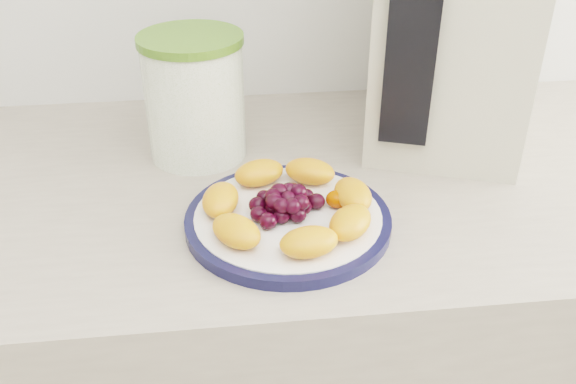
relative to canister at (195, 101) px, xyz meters
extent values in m
cylinder|color=#15183B|center=(0.11, -0.21, -0.08)|extent=(0.26, 0.26, 0.01)
cylinder|color=white|center=(0.11, -0.21, -0.08)|extent=(0.24, 0.24, 0.02)
cylinder|color=#4C6B17|center=(0.00, 0.00, 0.00)|extent=(0.17, 0.17, 0.17)
cylinder|color=#527A2B|center=(0.00, 0.00, 0.09)|extent=(0.17, 0.17, 0.01)
cube|color=beige|center=(0.39, 0.03, 0.10)|extent=(0.31, 0.36, 0.38)
cube|color=black|center=(0.29, -0.10, 0.11)|extent=(0.07, 0.04, 0.28)
ellipsoid|color=orange|center=(0.20, -0.20, -0.05)|extent=(0.05, 0.07, 0.03)
ellipsoid|color=orange|center=(0.15, -0.13, -0.05)|extent=(0.08, 0.07, 0.03)
ellipsoid|color=orange|center=(0.08, -0.13, -0.05)|extent=(0.08, 0.07, 0.03)
ellipsoid|color=orange|center=(0.03, -0.19, -0.05)|extent=(0.06, 0.08, 0.03)
ellipsoid|color=orange|center=(0.05, -0.26, -0.05)|extent=(0.08, 0.08, 0.03)
ellipsoid|color=orange|center=(0.13, -0.29, -0.05)|extent=(0.08, 0.06, 0.03)
ellipsoid|color=orange|center=(0.18, -0.26, -0.05)|extent=(0.08, 0.08, 0.03)
ellipsoid|color=black|center=(0.11, -0.21, -0.06)|extent=(0.02, 0.02, 0.02)
ellipsoid|color=black|center=(0.13, -0.21, -0.06)|extent=(0.02, 0.02, 0.02)
ellipsoid|color=black|center=(0.12, -0.19, -0.06)|extent=(0.02, 0.02, 0.02)
ellipsoid|color=black|center=(0.10, -0.19, -0.06)|extent=(0.02, 0.02, 0.02)
ellipsoid|color=black|center=(0.09, -0.21, -0.06)|extent=(0.02, 0.02, 0.02)
ellipsoid|color=black|center=(0.10, -0.23, -0.06)|extent=(0.02, 0.02, 0.02)
ellipsoid|color=black|center=(0.12, -0.23, -0.06)|extent=(0.02, 0.02, 0.02)
ellipsoid|color=black|center=(0.15, -0.20, -0.06)|extent=(0.02, 0.02, 0.02)
ellipsoid|color=black|center=(0.14, -0.18, -0.06)|extent=(0.02, 0.02, 0.02)
ellipsoid|color=black|center=(0.12, -0.17, -0.06)|extent=(0.02, 0.02, 0.02)
ellipsoid|color=black|center=(0.10, -0.17, -0.06)|extent=(0.02, 0.02, 0.02)
ellipsoid|color=black|center=(0.09, -0.18, -0.06)|extent=(0.02, 0.02, 0.02)
ellipsoid|color=black|center=(0.08, -0.20, -0.06)|extent=(0.02, 0.02, 0.02)
ellipsoid|color=black|center=(0.08, -0.22, -0.06)|extent=(0.02, 0.02, 0.02)
ellipsoid|color=black|center=(0.09, -0.24, -0.06)|extent=(0.02, 0.02, 0.02)
ellipsoid|color=black|center=(0.11, -0.21, -0.05)|extent=(0.02, 0.02, 0.02)
ellipsoid|color=black|center=(0.13, -0.20, -0.05)|extent=(0.02, 0.02, 0.02)
ellipsoid|color=black|center=(0.12, -0.19, -0.05)|extent=(0.02, 0.02, 0.02)
ellipsoid|color=black|center=(0.10, -0.19, -0.05)|extent=(0.02, 0.02, 0.02)
ellipsoid|color=black|center=(0.10, -0.20, -0.05)|extent=(0.02, 0.02, 0.02)
ellipsoid|color=black|center=(0.10, -0.22, -0.05)|extent=(0.02, 0.02, 0.02)
ellipsoid|color=black|center=(0.10, -0.23, -0.05)|extent=(0.02, 0.02, 0.02)
ellipsoid|color=black|center=(0.12, -0.23, -0.05)|extent=(0.02, 0.02, 0.02)
ellipsoid|color=black|center=(0.13, -0.22, -0.05)|extent=(0.02, 0.02, 0.02)
ellipsoid|color=#C53E05|center=(0.18, -0.20, -0.06)|extent=(0.03, 0.03, 0.02)
ellipsoid|color=#C53E05|center=(0.20, -0.19, -0.06)|extent=(0.04, 0.03, 0.02)
camera|label=1|loc=(0.04, -0.88, 0.38)|focal=40.00mm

